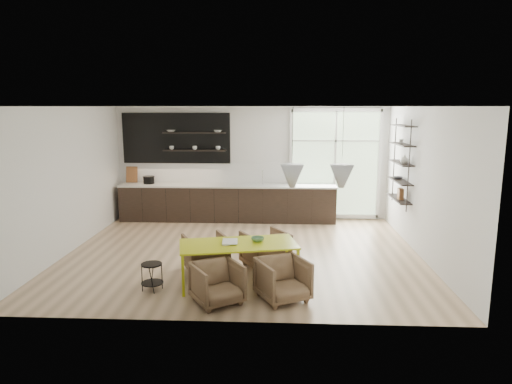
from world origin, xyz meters
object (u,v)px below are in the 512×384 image
at_px(armchair_front_left, 217,283).
at_px(wire_stool, 152,273).
at_px(armchair_front_right, 283,280).
at_px(armchair_back_right, 265,249).
at_px(dining_table, 238,246).
at_px(armchair_back_left, 206,253).

xyz_separation_m(armchair_front_left, wire_stool, (-1.11, 0.43, -0.02)).
height_order(armchair_front_right, wire_stool, armchair_front_right).
xyz_separation_m(armchair_back_right, armchair_front_left, (-0.66, -1.61, -0.03)).
bearing_deg(armchair_front_left, dining_table, 39.52).
bearing_deg(armchair_front_right, armchair_front_left, 162.26).
relative_size(dining_table, armchair_front_right, 2.89).
distance_m(armchair_back_right, wire_stool, 2.13).
bearing_deg(armchair_front_right, armchair_back_left, 111.59).
height_order(armchair_back_right, wire_stool, armchair_back_right).
height_order(dining_table, armchair_front_right, dining_table).
bearing_deg(armchair_back_right, armchair_front_right, 70.31).
bearing_deg(armchair_back_right, wire_stool, 1.63).
relative_size(armchair_back_left, armchair_front_right, 1.03).
relative_size(armchair_back_right, armchair_front_right, 1.05).
bearing_deg(dining_table, armchair_front_right, -52.22).
xyz_separation_m(armchair_back_left, armchair_back_right, (1.05, 0.26, 0.01)).
distance_m(armchair_front_right, wire_stool, 2.10).
height_order(armchair_back_left, wire_stool, armchair_back_left).
xyz_separation_m(armchair_front_left, armchair_front_right, (0.98, 0.17, 0.01)).
xyz_separation_m(armchair_front_right, wire_stool, (-2.08, 0.26, -0.03)).
xyz_separation_m(dining_table, armchair_front_right, (0.73, -0.61, -0.33)).
bearing_deg(dining_table, armchair_front_left, -119.94).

